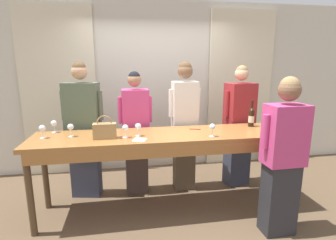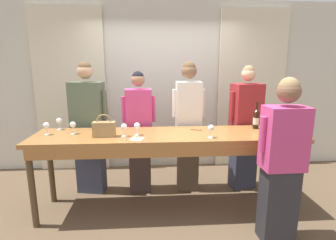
# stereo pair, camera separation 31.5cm
# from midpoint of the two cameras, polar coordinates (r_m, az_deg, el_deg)

# --- Properties ---
(ground_plane) EXTENTS (18.00, 18.00, 0.00)m
(ground_plane) POSITION_cam_midpoint_polar(r_m,az_deg,el_deg) (3.51, -2.51, -18.68)
(ground_plane) COLOR brown
(wall_back) EXTENTS (12.00, 0.06, 2.80)m
(wall_back) POSITION_cam_midpoint_polar(r_m,az_deg,el_deg) (4.50, -5.05, 7.05)
(wall_back) COLOR beige
(wall_back) RESTS_ON ground_plane
(curtain_panel_left) EXTENTS (1.15, 0.03, 2.69)m
(curtain_panel_left) POSITION_cam_midpoint_polar(r_m,az_deg,el_deg) (4.57, -24.48, 5.39)
(curtain_panel_left) COLOR beige
(curtain_panel_left) RESTS_ON ground_plane
(curtain_panel_right) EXTENTS (1.15, 0.03, 2.69)m
(curtain_panel_right) POSITION_cam_midpoint_polar(r_m,az_deg,el_deg) (4.81, 13.60, 6.43)
(curtain_panel_right) COLOR beige
(curtain_panel_right) RESTS_ON ground_plane
(tasting_bar) EXTENTS (3.18, 0.71, 0.98)m
(tasting_bar) POSITION_cam_midpoint_polar(r_m,az_deg,el_deg) (3.12, -2.60, -4.81)
(tasting_bar) COLOR #9E6633
(tasting_bar) RESTS_ON ground_plane
(wine_bottle) EXTENTS (0.07, 0.07, 0.34)m
(wine_bottle) POSITION_cam_midpoint_polar(r_m,az_deg,el_deg) (3.57, 15.32, 0.63)
(wine_bottle) COLOR black
(wine_bottle) RESTS_ON tasting_bar
(handbag) EXTENTS (0.25, 0.11, 0.26)m
(handbag) POSITION_cam_midpoint_polar(r_m,az_deg,el_deg) (3.02, -16.55, -2.20)
(handbag) COLOR #997A4C
(handbag) RESTS_ON tasting_bar
(wine_glass_front_left) EXTENTS (0.07, 0.07, 0.15)m
(wine_glass_front_left) POSITION_cam_midpoint_polar(r_m,az_deg,el_deg) (2.99, -12.29, -1.80)
(wine_glass_front_left) COLOR white
(wine_glass_front_left) RESTS_ON tasting_bar
(wine_glass_front_mid) EXTENTS (0.07, 0.07, 0.15)m
(wine_glass_front_mid) POSITION_cam_midpoint_polar(r_m,az_deg,el_deg) (3.22, -23.13, -1.52)
(wine_glass_front_mid) COLOR white
(wine_glass_front_mid) RESTS_ON tasting_bar
(wine_glass_front_right) EXTENTS (0.07, 0.07, 0.15)m
(wine_glass_front_right) POSITION_cam_midpoint_polar(r_m,az_deg,el_deg) (3.29, -28.23, -1.72)
(wine_glass_front_right) COLOR white
(wine_glass_front_right) RESTS_ON tasting_bar
(wine_glass_center_left) EXTENTS (0.07, 0.07, 0.15)m
(wine_glass_center_left) POSITION_cam_midpoint_polar(r_m,az_deg,el_deg) (3.50, -26.02, -0.75)
(wine_glass_center_left) COLOR white
(wine_glass_center_left) RESTS_ON tasting_bar
(wine_glass_center_mid) EXTENTS (0.07, 0.07, 0.15)m
(wine_glass_center_mid) POSITION_cam_midpoint_polar(r_m,az_deg,el_deg) (2.99, 6.67, -1.62)
(wine_glass_center_mid) COLOR white
(wine_glass_center_mid) RESTS_ON tasting_bar
(wine_glass_center_right) EXTENTS (0.07, 0.07, 0.15)m
(wine_glass_center_right) POSITION_cam_midpoint_polar(r_m,az_deg,el_deg) (3.03, -9.50, -1.49)
(wine_glass_center_right) COLOR white
(wine_glass_center_right) RESTS_ON tasting_bar
(napkin) EXTENTS (0.17, 0.17, 0.00)m
(napkin) POSITION_cam_midpoint_polar(r_m,az_deg,el_deg) (2.90, -9.34, -4.31)
(napkin) COLOR white
(napkin) RESTS_ON tasting_bar
(pen) EXTENTS (0.13, 0.06, 0.01)m
(pen) POSITION_cam_midpoint_polar(r_m,az_deg,el_deg) (3.31, 3.22, -2.03)
(pen) COLOR maroon
(pen) RESTS_ON tasting_bar
(guest_olive_jacket) EXTENTS (0.56, 0.31, 1.83)m
(guest_olive_jacket) POSITION_cam_midpoint_polar(r_m,az_deg,el_deg) (3.70, -20.29, -2.06)
(guest_olive_jacket) COLOR #383D51
(guest_olive_jacket) RESTS_ON ground_plane
(guest_pink_top) EXTENTS (0.47, 0.29, 1.70)m
(guest_pink_top) POSITION_cam_midpoint_polar(r_m,az_deg,el_deg) (3.65, -9.50, -2.81)
(guest_pink_top) COLOR #473833
(guest_pink_top) RESTS_ON ground_plane
(guest_cream_sweater) EXTENTS (0.45, 0.26, 1.83)m
(guest_cream_sweater) POSITION_cam_midpoint_polar(r_m,az_deg,el_deg) (3.70, 1.17, -1.09)
(guest_cream_sweater) COLOR brown
(guest_cream_sweater) RESTS_ON ground_plane
(guest_striped_shirt) EXTENTS (0.52, 0.33, 1.78)m
(guest_striped_shirt) POSITION_cam_midpoint_polar(r_m,az_deg,el_deg) (3.94, 12.95, -1.29)
(guest_striped_shirt) COLOR #383D51
(guest_striped_shirt) RESTS_ON ground_plane
(host_pouring) EXTENTS (0.51, 0.27, 1.68)m
(host_pouring) POSITION_cam_midpoint_polar(r_m,az_deg,el_deg) (2.90, 20.94, -7.44)
(host_pouring) COLOR #28282D
(host_pouring) RESTS_ON ground_plane
(potted_plant) EXTENTS (0.31, 0.31, 0.66)m
(potted_plant) POSITION_cam_midpoint_polar(r_m,az_deg,el_deg) (5.01, 19.98, -5.77)
(potted_plant) COLOR #4C4C51
(potted_plant) RESTS_ON ground_plane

